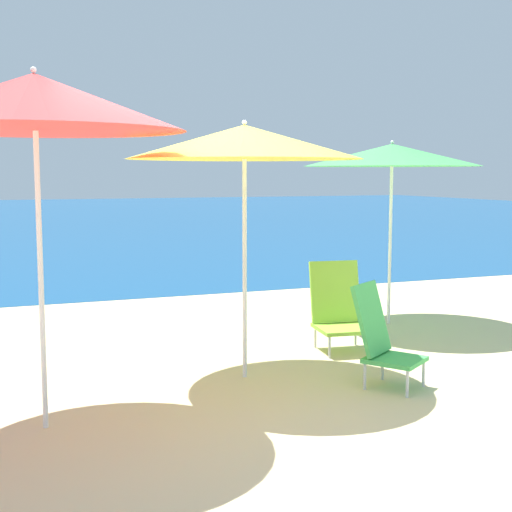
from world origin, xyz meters
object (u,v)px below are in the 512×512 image
at_px(beach_umbrella_yellow, 244,142).
at_px(beach_chair_lime, 339,308).
at_px(beach_umbrella_green, 392,155).
at_px(beach_chair_green, 381,337).
at_px(beach_umbrella_red, 35,102).

relative_size(beach_umbrella_yellow, beach_chair_lime, 2.52).
distance_m(beach_umbrella_yellow, beach_umbrella_green, 2.71).
bearing_deg(beach_umbrella_green, beach_chair_green, -123.29).
xyz_separation_m(beach_umbrella_red, beach_umbrella_green, (3.99, 2.07, -0.26)).
bearing_deg(beach_umbrella_red, beach_chair_lime, 23.20).
relative_size(beach_umbrella_red, beach_umbrella_yellow, 1.12).
distance_m(beach_umbrella_yellow, beach_chair_green, 1.94).
bearing_deg(beach_chair_lime, beach_chair_green, -94.58).
height_order(beach_chair_green, beach_chair_lime, beach_chair_lime).
relative_size(beach_umbrella_green, beach_chair_green, 2.50).
xyz_separation_m(beach_umbrella_green, beach_chair_lime, (-1.09, -0.83, -1.53)).
bearing_deg(beach_chair_green, beach_chair_lime, 43.31).
xyz_separation_m(beach_umbrella_red, beach_umbrella_yellow, (1.69, 0.64, -0.20)).
bearing_deg(beach_umbrella_yellow, beach_umbrella_red, -159.15).
distance_m(beach_umbrella_green, beach_chair_lime, 2.05).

